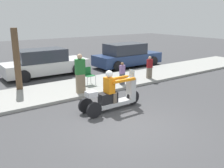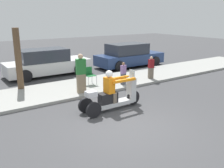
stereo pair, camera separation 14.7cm
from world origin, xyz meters
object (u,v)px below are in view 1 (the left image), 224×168
(spectator_far_back, at_px, (149,68))
(tree_trunk, at_px, (17,59))
(spectator_with_child, at_px, (122,74))
(folding_chair_set_back, at_px, (88,74))
(parked_car_lot_left, at_px, (44,63))
(motorcycle_trike, at_px, (112,96))
(parked_car_lot_center, at_px, (127,56))
(spectator_near_curb, at_px, (80,74))

(spectator_far_back, distance_m, tree_trunk, 6.45)
(tree_trunk, bearing_deg, spectator_with_child, -25.64)
(spectator_with_child, xyz_separation_m, tree_trunk, (-4.24, 2.03, 0.83))
(spectator_far_back, height_order, folding_chair_set_back, spectator_far_back)
(folding_chair_set_back, xyz_separation_m, tree_trunk, (-2.89, 1.12, 0.84))
(spectator_far_back, bearing_deg, tree_trunk, 162.39)
(folding_chair_set_back, distance_m, parked_car_lot_left, 3.56)
(motorcycle_trike, xyz_separation_m, spectator_far_back, (4.03, 2.29, 0.15))
(motorcycle_trike, bearing_deg, parked_car_lot_center, 47.40)
(spectator_near_curb, relative_size, folding_chair_set_back, 2.03)
(spectator_with_child, relative_size, parked_car_lot_left, 0.23)
(spectator_far_back, relative_size, parked_car_lot_center, 0.25)
(parked_car_lot_left, distance_m, tree_trunk, 3.23)
(parked_car_lot_center, bearing_deg, folding_chair_set_back, -148.88)
(parked_car_lot_left, bearing_deg, parked_car_lot_center, -7.28)
(spectator_far_back, relative_size, tree_trunk, 0.43)
(motorcycle_trike, xyz_separation_m, spectator_near_curb, (-0.12, 2.13, 0.39))
(folding_chair_set_back, bearing_deg, spectator_far_back, -14.34)
(parked_car_lot_left, bearing_deg, tree_trunk, -131.67)
(spectator_near_curb, distance_m, parked_car_lot_left, 4.45)
(spectator_near_curb, relative_size, spectator_with_child, 1.56)
(spectator_far_back, height_order, parked_car_lot_center, parked_car_lot_center)
(folding_chair_set_back, bearing_deg, spectator_with_child, -34.33)
(spectator_near_curb, xyz_separation_m, parked_car_lot_center, (5.53, 3.75, -0.20))
(parked_car_lot_left, xyz_separation_m, parked_car_lot_center, (5.40, -0.69, 0.01))
(spectator_with_child, distance_m, tree_trunk, 4.77)
(motorcycle_trike, distance_m, tree_trunk, 4.80)
(motorcycle_trike, height_order, spectator_near_curb, spectator_near_curb)
(spectator_near_curb, distance_m, spectator_with_child, 2.30)
(parked_car_lot_center, bearing_deg, spectator_near_curb, -145.82)
(spectator_with_child, xyz_separation_m, parked_car_lot_center, (3.25, 3.69, 0.09))
(spectator_near_curb, bearing_deg, spectator_far_back, 2.21)
(motorcycle_trike, height_order, spectator_with_child, motorcycle_trike)
(parked_car_lot_left, bearing_deg, spectator_far_back, -46.86)
(spectator_far_back, xyz_separation_m, spectator_with_child, (-1.87, -0.10, -0.05))
(motorcycle_trike, relative_size, spectator_far_back, 2.12)
(spectator_far_back, bearing_deg, spectator_near_curb, -177.79)
(spectator_far_back, relative_size, spectator_near_curb, 0.70)
(parked_car_lot_left, relative_size, tree_trunk, 1.75)
(spectator_with_child, distance_m, parked_car_lot_center, 4.92)
(motorcycle_trike, distance_m, spectator_far_back, 4.64)
(parked_car_lot_left, height_order, tree_trunk, tree_trunk)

